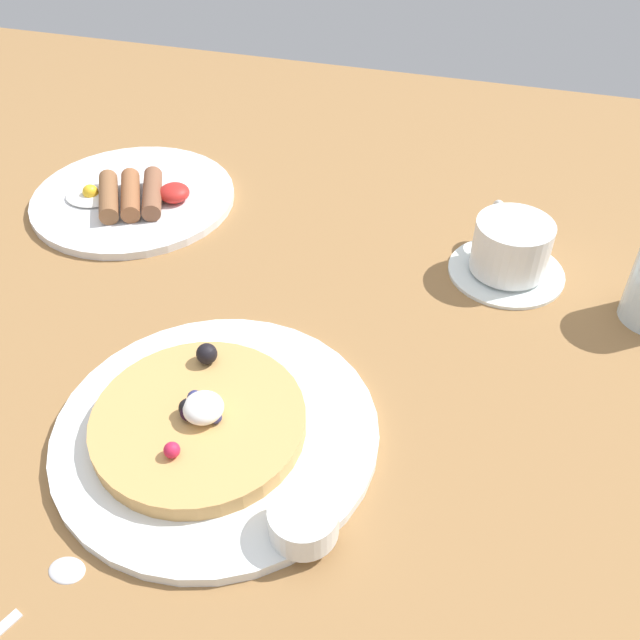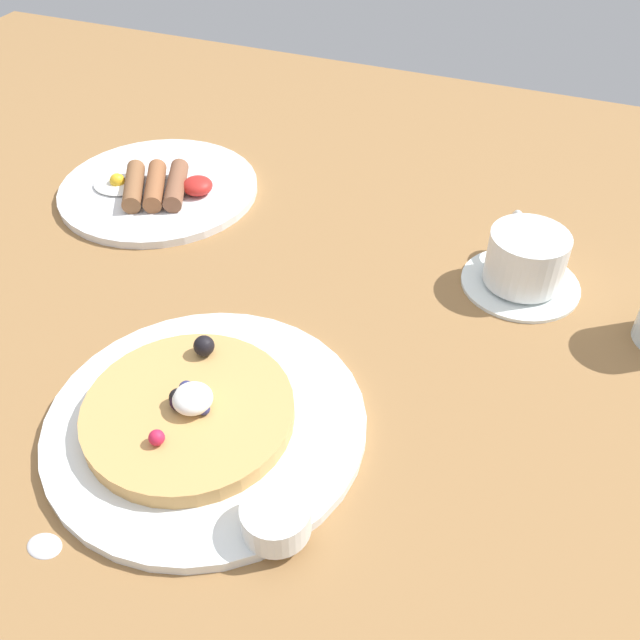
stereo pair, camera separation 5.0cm
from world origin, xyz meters
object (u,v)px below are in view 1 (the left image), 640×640
(breakfast_plate, at_px, (134,198))
(pancake_plate, at_px, (217,431))
(teaspoon, at_px, (34,597))
(coffee_cup, at_px, (511,245))
(syrup_ramekin, at_px, (303,520))
(coffee_saucer, at_px, (506,270))

(breakfast_plate, bearing_deg, pancake_plate, -52.70)
(pancake_plate, xyz_separation_m, teaspoon, (-0.07, -0.18, -0.00))
(breakfast_plate, distance_m, coffee_cup, 0.48)
(syrup_ramekin, height_order, coffee_cup, coffee_cup)
(syrup_ramekin, bearing_deg, breakfast_plate, 131.17)
(coffee_saucer, height_order, teaspoon, coffee_saucer)
(teaspoon, bearing_deg, breakfast_plate, 109.73)
(pancake_plate, bearing_deg, teaspoon, -111.29)
(breakfast_plate, bearing_deg, teaspoon, -70.27)
(syrup_ramekin, xyz_separation_m, coffee_saucer, (0.12, 0.38, -0.02))
(syrup_ramekin, bearing_deg, pancake_plate, 143.68)
(coffee_saucer, bearing_deg, breakfast_plate, 177.44)
(coffee_saucer, bearing_deg, teaspoon, -121.31)
(breakfast_plate, bearing_deg, syrup_ramekin, -48.83)
(breakfast_plate, bearing_deg, coffee_saucer, -2.56)
(coffee_cup, bearing_deg, breakfast_plate, 177.61)
(syrup_ramekin, relative_size, teaspoon, 0.43)
(coffee_saucer, distance_m, teaspoon, 0.57)
(pancake_plate, distance_m, breakfast_plate, 0.41)
(pancake_plate, relative_size, coffee_cup, 2.55)
(pancake_plate, distance_m, coffee_saucer, 0.38)
(breakfast_plate, xyz_separation_m, coffee_cup, (0.48, -0.02, 0.03))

